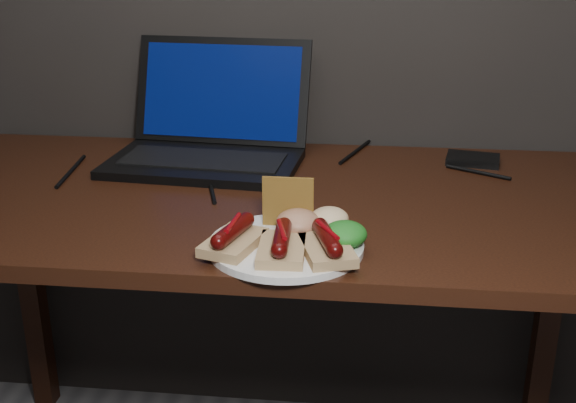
# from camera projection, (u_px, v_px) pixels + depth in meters

# --- Properties ---
(desk) EXTENTS (1.40, 0.70, 0.75)m
(desk) POSITION_uv_depth(u_px,v_px,m) (261.00, 236.00, 1.41)
(desk) COLOR #381B0E
(desk) RESTS_ON ground
(laptop) EXTENTS (0.42, 0.36, 0.25)m
(laptop) POSITION_uv_depth(u_px,v_px,m) (211.00, 135.00, 1.57)
(laptop) COLOR black
(laptop) RESTS_ON desk
(hard_drive) EXTENTS (0.12, 0.09, 0.02)m
(hard_drive) POSITION_uv_depth(u_px,v_px,m) (473.00, 159.00, 1.56)
(hard_drive) COLOR black
(hard_drive) RESTS_ON desk
(desk_cables) EXTENTS (0.92, 0.47, 0.01)m
(desk_cables) POSITION_uv_depth(u_px,v_px,m) (270.00, 168.00, 1.52)
(desk_cables) COLOR black
(desk_cables) RESTS_ON desk
(plate) EXTENTS (0.28, 0.28, 0.01)m
(plate) POSITION_uv_depth(u_px,v_px,m) (286.00, 246.00, 1.15)
(plate) COLOR white
(plate) RESTS_ON desk
(bread_sausage_left) EXTENTS (0.10, 0.13, 0.04)m
(bread_sausage_left) POSITION_uv_depth(u_px,v_px,m) (233.00, 237.00, 1.12)
(bread_sausage_left) COLOR tan
(bread_sausage_left) RESTS_ON plate
(bread_sausage_center) EXTENTS (0.07, 0.12, 0.04)m
(bread_sausage_center) POSITION_uv_depth(u_px,v_px,m) (282.00, 244.00, 1.10)
(bread_sausage_center) COLOR tan
(bread_sausage_center) RESTS_ON plate
(bread_sausage_right) EXTENTS (0.10, 0.13, 0.04)m
(bread_sausage_right) POSITION_uv_depth(u_px,v_px,m) (327.00, 244.00, 1.10)
(bread_sausage_right) COLOR tan
(bread_sausage_right) RESTS_ON plate
(crispbread) EXTENTS (0.09, 0.01, 0.08)m
(crispbread) POSITION_uv_depth(u_px,v_px,m) (288.00, 202.00, 1.19)
(crispbread) COLOR #A77D2E
(crispbread) RESTS_ON plate
(salad_greens) EXTENTS (0.07, 0.07, 0.04)m
(salad_greens) POSITION_uv_depth(u_px,v_px,m) (345.00, 234.00, 1.13)
(salad_greens) COLOR #105015
(salad_greens) RESTS_ON plate
(salsa_mound) EXTENTS (0.07, 0.07, 0.04)m
(salsa_mound) POSITION_uv_depth(u_px,v_px,m) (298.00, 222.00, 1.17)
(salsa_mound) COLOR maroon
(salsa_mound) RESTS_ON plate
(coleslaw_mound) EXTENTS (0.06, 0.06, 0.04)m
(coleslaw_mound) POSITION_uv_depth(u_px,v_px,m) (329.00, 218.00, 1.19)
(coleslaw_mound) COLOR beige
(coleslaw_mound) RESTS_ON plate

